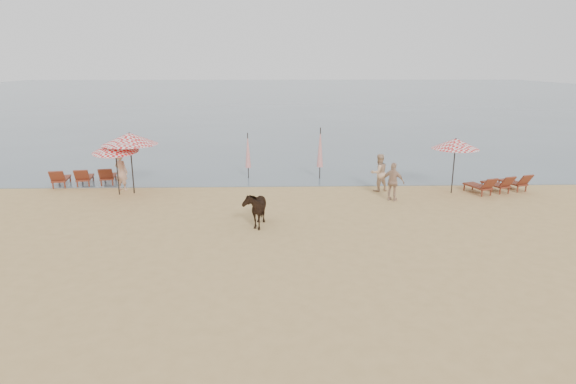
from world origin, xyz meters
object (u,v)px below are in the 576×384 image
at_px(cow, 255,208).
at_px(beachgoer_right_a, 379,173).
at_px(lounger_cluster_left, 84,177).
at_px(beachgoer_left, 121,172).
at_px(umbrella_open_left_b, 115,147).
at_px(umbrella_open_right, 456,144).
at_px(lounger_cluster_right, 499,184).
at_px(umbrella_closed_right, 248,151).
at_px(beachgoer_right_b, 393,182).
at_px(umbrella_closed_left, 320,148).
at_px(umbrella_open_left_a, 130,139).

height_order(cow, beachgoer_right_a, beachgoer_right_a).
xyz_separation_m(lounger_cluster_left, beachgoer_left, (2.05, -0.90, 0.44)).
xyz_separation_m(umbrella_open_left_b, cow, (6.12, -4.29, -1.47)).
distance_m(umbrella_open_right, cow, 9.61).
distance_m(lounger_cluster_left, beachgoer_right_a, 13.69).
distance_m(lounger_cluster_right, umbrella_closed_right, 11.72).
relative_size(umbrella_closed_right, beachgoer_left, 1.34).
height_order(lounger_cluster_right, umbrella_closed_right, umbrella_closed_right).
bearing_deg(beachgoer_right_a, beachgoer_right_b, 79.51).
bearing_deg(beachgoer_right_a, beachgoer_left, -22.31).
bearing_deg(lounger_cluster_right, umbrella_closed_left, 141.96).
xyz_separation_m(umbrella_closed_left, beachgoer_right_b, (2.69, -3.91, -0.77)).
bearing_deg(lounger_cluster_right, beachgoer_right_b, 174.62).
bearing_deg(beachgoer_right_b, umbrella_closed_right, -2.19).
height_order(lounger_cluster_right, beachgoer_left, beachgoer_left).
bearing_deg(lounger_cluster_right, lounger_cluster_left, 155.93).
distance_m(umbrella_open_right, beachgoer_right_b, 3.42).
bearing_deg(umbrella_closed_right, umbrella_open_left_a, -151.75).
xyz_separation_m(lounger_cluster_right, umbrella_open_left_a, (-16.23, 0.29, 2.04)).
distance_m(umbrella_open_left_a, beachgoer_right_b, 11.38).
distance_m(umbrella_open_left_a, umbrella_closed_right, 5.69).
height_order(cow, beachgoer_left, beachgoer_left).
bearing_deg(umbrella_open_left_b, umbrella_closed_right, 21.55).
distance_m(beachgoer_right_a, beachgoer_right_b, 1.60).
xyz_separation_m(lounger_cluster_right, beachgoer_right_a, (-5.32, 0.36, 0.45)).
distance_m(umbrella_open_right, beachgoer_left, 14.83).
relative_size(beachgoer_left, beachgoer_right_a, 1.01).
relative_size(lounger_cluster_right, umbrella_open_left_b, 1.19).
relative_size(umbrella_closed_left, cow, 1.65).
bearing_deg(lounger_cluster_left, umbrella_open_right, -17.10).
distance_m(lounger_cluster_left, umbrella_open_left_a, 3.67).
bearing_deg(beachgoer_left, lounger_cluster_left, -1.68).
relative_size(lounger_cluster_left, lounger_cluster_right, 1.01).
height_order(lounger_cluster_left, umbrella_open_left_a, umbrella_open_left_a).
distance_m(umbrella_open_left_b, cow, 7.62).
distance_m(umbrella_closed_left, cow, 7.58).
bearing_deg(cow, beachgoer_right_a, 46.06).
distance_m(lounger_cluster_right, umbrella_open_left_a, 16.36).
height_order(lounger_cluster_left, lounger_cluster_right, lounger_cluster_left).
bearing_deg(umbrella_open_left_a, beachgoer_right_a, 3.66).
distance_m(lounger_cluster_left, umbrella_closed_right, 7.80).
relative_size(cow, beachgoer_right_b, 0.96).
bearing_deg(beachgoer_left, beachgoer_right_a, -160.36).
distance_m(umbrella_closed_right, beachgoer_left, 6.00).
xyz_separation_m(umbrella_open_left_a, umbrella_closed_right, (4.93, 2.65, -1.02)).
bearing_deg(lounger_cluster_right, beachgoer_right_a, 157.24).
distance_m(umbrella_open_left_a, umbrella_open_right, 14.09).
height_order(umbrella_closed_left, beachgoer_left, umbrella_closed_left).
relative_size(beachgoer_right_a, beachgoer_right_b, 1.04).
height_order(umbrella_open_left_b, umbrella_open_right, same).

